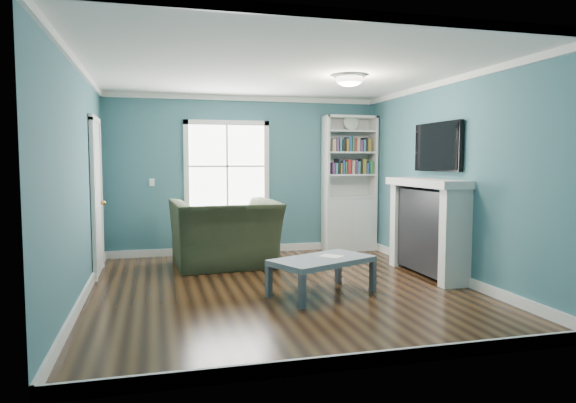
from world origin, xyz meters
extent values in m
plane|color=black|center=(0.00, 0.00, 0.00)|extent=(5.00, 5.00, 0.00)
plane|color=#396673|center=(0.00, 2.50, 1.30)|extent=(4.50, 0.00, 4.50)
plane|color=#396673|center=(0.00, -2.50, 1.30)|extent=(4.50, 0.00, 4.50)
plane|color=#396673|center=(-2.25, 0.00, 1.30)|extent=(0.00, 5.00, 5.00)
plane|color=#396673|center=(2.25, 0.00, 1.30)|extent=(0.00, 5.00, 5.00)
plane|color=white|center=(0.00, 0.00, 2.60)|extent=(5.00, 5.00, 0.00)
cube|color=white|center=(0.00, 2.48, 0.06)|extent=(4.50, 0.03, 0.12)
cube|color=white|center=(0.00, -2.48, 0.06)|extent=(4.50, 0.03, 0.12)
cube|color=white|center=(-2.23, 0.00, 0.06)|extent=(0.03, 5.00, 0.12)
cube|color=white|center=(2.23, 0.00, 0.06)|extent=(0.03, 5.00, 0.12)
cube|color=white|center=(0.00, 2.48, 2.56)|extent=(4.50, 0.04, 0.08)
cube|color=white|center=(0.00, -2.48, 2.56)|extent=(4.50, 0.04, 0.08)
cube|color=white|center=(-2.23, 0.00, 2.56)|extent=(0.04, 5.00, 0.08)
cube|color=white|center=(2.23, 0.00, 2.56)|extent=(0.04, 5.00, 0.08)
cube|color=white|center=(-0.30, 2.50, 1.45)|extent=(1.24, 0.01, 1.34)
cube|color=white|center=(-0.96, 2.48, 1.45)|extent=(0.08, 0.06, 1.50)
cube|color=white|center=(0.36, 2.48, 1.45)|extent=(0.08, 0.06, 1.50)
cube|color=white|center=(-0.30, 2.48, 0.74)|extent=(1.40, 0.06, 0.08)
cube|color=white|center=(-0.30, 2.48, 2.16)|extent=(1.40, 0.06, 0.08)
cube|color=white|center=(-0.30, 2.48, 1.45)|extent=(1.24, 0.03, 0.03)
cube|color=white|center=(-0.30, 2.48, 1.45)|extent=(0.03, 0.03, 1.34)
cube|color=silver|center=(1.77, 2.30, 0.45)|extent=(0.90, 0.35, 0.90)
cube|color=silver|center=(1.34, 2.30, 1.60)|extent=(0.04, 0.35, 1.40)
cube|color=silver|center=(2.20, 2.30, 1.60)|extent=(0.04, 0.35, 1.40)
cube|color=silver|center=(1.77, 2.46, 1.60)|extent=(0.90, 0.02, 1.40)
cube|color=silver|center=(1.77, 2.30, 2.28)|extent=(0.90, 0.35, 0.04)
cube|color=silver|center=(1.77, 2.30, 0.92)|extent=(0.84, 0.33, 0.03)
cube|color=silver|center=(1.77, 2.30, 1.30)|extent=(0.84, 0.33, 0.03)
cube|color=silver|center=(1.77, 2.30, 1.68)|extent=(0.84, 0.33, 0.03)
cube|color=silver|center=(1.77, 2.30, 2.04)|extent=(0.84, 0.33, 0.03)
cube|color=#593366|center=(1.77, 2.28, 1.43)|extent=(0.70, 0.25, 0.22)
cube|color=teal|center=(1.77, 2.28, 1.81)|extent=(0.70, 0.25, 0.22)
cylinder|color=beige|center=(1.77, 2.25, 2.19)|extent=(0.26, 0.06, 0.26)
cube|color=black|center=(2.09, 0.20, 0.60)|extent=(0.30, 1.20, 1.10)
cube|color=black|center=(2.07, 0.20, 0.40)|extent=(0.22, 0.65, 0.70)
cube|color=silver|center=(2.07, -0.47, 0.60)|extent=(0.36, 0.16, 1.20)
cube|color=silver|center=(2.07, 0.87, 0.60)|extent=(0.36, 0.16, 1.20)
cube|color=silver|center=(2.05, 0.20, 1.25)|extent=(0.44, 1.58, 0.10)
cube|color=black|center=(2.20, 0.20, 1.72)|extent=(0.06, 1.10, 0.65)
cube|color=silver|center=(-2.23, 1.40, 1.02)|extent=(0.04, 0.80, 2.05)
cube|color=white|center=(-2.22, 0.95, 1.02)|extent=(0.05, 0.08, 2.13)
cube|color=white|center=(-2.22, 1.85, 1.02)|extent=(0.05, 0.08, 2.13)
cube|color=white|center=(-2.22, 1.40, 2.09)|extent=(0.05, 0.98, 0.08)
sphere|color=#BF8C3F|center=(-2.17, 1.70, 0.95)|extent=(0.07, 0.07, 0.07)
ellipsoid|color=white|center=(0.90, 0.10, 2.54)|extent=(0.34, 0.34, 0.15)
cylinder|color=white|center=(0.90, 0.10, 2.58)|extent=(0.38, 0.38, 0.03)
cube|color=white|center=(-1.50, 2.48, 1.20)|extent=(0.08, 0.01, 0.12)
imported|color=#262E1D|center=(-0.48, 1.47, 0.65)|extent=(1.54, 1.07, 1.29)
cube|color=#474C55|center=(0.01, -0.89, 0.18)|extent=(0.08, 0.08, 0.36)
cube|color=#474C55|center=(1.02, -0.42, 0.18)|extent=(0.08, 0.08, 0.36)
cube|color=#474C55|center=(-0.23, -0.36, 0.18)|extent=(0.08, 0.08, 0.36)
cube|color=#474C55|center=(0.77, 0.10, 0.18)|extent=(0.08, 0.08, 0.36)
cube|color=slate|center=(0.39, -0.39, 0.39)|extent=(1.33, 1.07, 0.06)
cube|color=white|center=(0.53, -0.32, 0.43)|extent=(0.32, 0.32, 0.00)
camera|label=1|loc=(-1.45, -5.94, 1.55)|focal=32.00mm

